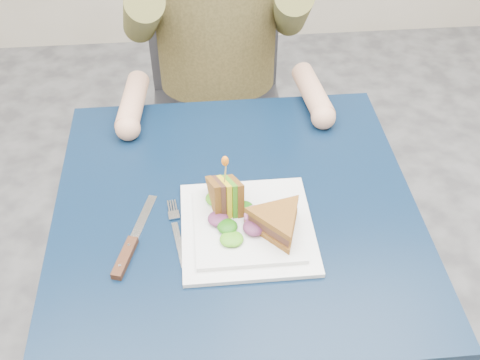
{
  "coord_description": "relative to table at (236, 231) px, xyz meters",
  "views": [
    {
      "loc": [
        -0.07,
        -0.81,
        1.57
      ],
      "look_at": [
        0.01,
        -0.02,
        0.82
      ],
      "focal_mm": 42.0,
      "sensor_mm": 36.0,
      "label": 1
    }
  ],
  "objects": [
    {
      "name": "fork",
      "position": [
        -0.12,
        -0.07,
        0.08
      ],
      "size": [
        0.04,
        0.18,
        0.01
      ],
      "color": "silver",
      "rests_on": "table"
    },
    {
      "name": "sandwich_flat",
      "position": [
        0.07,
        -0.09,
        0.12
      ],
      "size": [
        0.18,
        0.18,
        0.05
      ],
      "color": "brown",
      "rests_on": "plate"
    },
    {
      "name": "toothpick",
      "position": [
        -0.02,
        -0.02,
        0.2
      ],
      "size": [
        0.01,
        0.01,
        0.06
      ],
      "primitive_type": "cylinder",
      "rotation": [
        0.14,
        0.07,
        0.0
      ],
      "color": "tan",
      "rests_on": "sandwich_upright"
    },
    {
      "name": "knife",
      "position": [
        -0.22,
        -0.1,
        0.09
      ],
      "size": [
        0.08,
        0.22,
        0.02
      ],
      "color": "silver",
      "rests_on": "table"
    },
    {
      "name": "chair",
      "position": [
        0.0,
        0.74,
        -0.11
      ],
      "size": [
        0.42,
        0.4,
        0.93
      ],
      "color": "#47474C",
      "rests_on": "ground"
    },
    {
      "name": "lettuce_spill",
      "position": [
        0.02,
        -0.06,
        0.11
      ],
      "size": [
        0.15,
        0.13,
        0.02
      ],
      "primitive_type": null,
      "color": "#337A14",
      "rests_on": "plate"
    },
    {
      "name": "sandwich_upright",
      "position": [
        -0.02,
        -0.02,
        0.13
      ],
      "size": [
        0.08,
        0.13,
        0.12
      ],
      "color": "brown",
      "rests_on": "plate"
    },
    {
      "name": "plate",
      "position": [
        0.02,
        -0.07,
        0.09
      ],
      "size": [
        0.26,
        0.26,
        0.02
      ],
      "color": "white",
      "rests_on": "table"
    },
    {
      "name": "onion_ring",
      "position": [
        0.03,
        -0.06,
        0.11
      ],
      "size": [
        0.04,
        0.04,
        0.02
      ],
      "primitive_type": "torus",
      "rotation": [
        0.44,
        0.0,
        0.0
      ],
      "color": "#9E4C7A",
      "rests_on": "plate"
    },
    {
      "name": "table",
      "position": [
        0.0,
        0.0,
        0.0
      ],
      "size": [
        0.75,
        0.75,
        0.73
      ],
      "color": "black",
      "rests_on": "ground"
    },
    {
      "name": "toothpick_frill",
      "position": [
        -0.02,
        -0.02,
        0.23
      ],
      "size": [
        0.01,
        0.01,
        0.02
      ],
      "primitive_type": "ellipsoid",
      "color": "orange",
      "rests_on": "sandwich_upright"
    }
  ]
}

